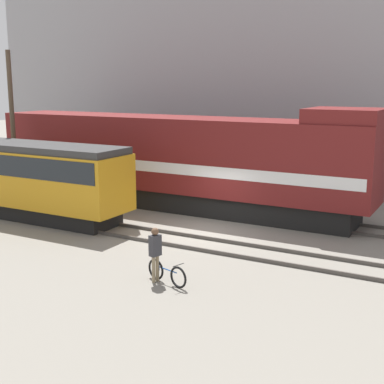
% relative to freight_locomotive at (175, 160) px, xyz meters
% --- Properties ---
extents(ground_plane, '(120.00, 120.00, 0.00)m').
position_rel_freight_locomotive_xyz_m(ground_plane, '(3.35, -3.37, -2.36)').
color(ground_plane, gray).
extents(track_near, '(60.00, 1.51, 0.14)m').
position_rel_freight_locomotive_xyz_m(track_near, '(3.35, -5.01, -2.29)').
color(track_near, '#47423D').
rests_on(track_near, ground).
extents(track_far, '(60.00, 1.51, 0.14)m').
position_rel_freight_locomotive_xyz_m(track_far, '(3.35, 0.00, -2.29)').
color(track_far, '#47423D').
rests_on(track_far, ground).
extents(building_backdrop, '(42.68, 6.00, 15.16)m').
position_rel_freight_locomotive_xyz_m(building_backdrop, '(3.35, 9.43, 5.22)').
color(building_backdrop, '#99999E').
rests_on(building_backdrop, ground).
extents(freight_locomotive, '(19.59, 3.04, 5.07)m').
position_rel_freight_locomotive_xyz_m(freight_locomotive, '(0.00, 0.00, 0.00)').
color(freight_locomotive, black).
rests_on(freight_locomotive, ground).
extents(streetcar, '(9.11, 2.54, 3.43)m').
position_rel_freight_locomotive_xyz_m(streetcar, '(-4.29, -5.01, -0.39)').
color(streetcar, black).
rests_on(streetcar, ground).
extents(bicycle, '(1.65, 0.61, 0.74)m').
position_rel_freight_locomotive_xyz_m(bicycle, '(5.08, -9.04, -2.01)').
color(bicycle, black).
rests_on(bicycle, ground).
extents(person, '(0.31, 0.41, 1.75)m').
position_rel_freight_locomotive_xyz_m(person, '(4.69, -9.09, -1.29)').
color(person, '#8C7A5B').
rests_on(person, ground).
extents(utility_pole_left, '(0.24, 0.24, 7.72)m').
position_rel_freight_locomotive_xyz_m(utility_pole_left, '(-8.32, -2.50, 1.50)').
color(utility_pole_left, '#4C3D2D').
rests_on(utility_pole_left, ground).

